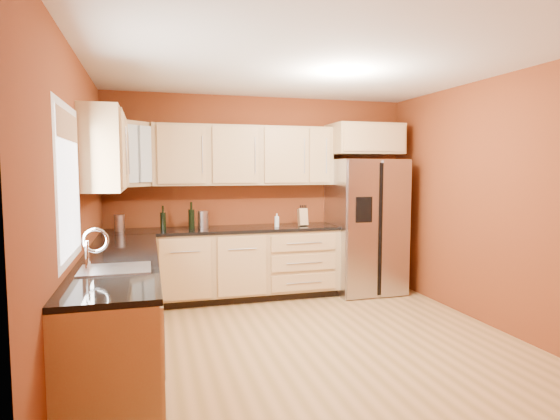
{
  "coord_description": "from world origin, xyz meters",
  "views": [
    {
      "loc": [
        -1.44,
        -4.06,
        1.65
      ],
      "look_at": [
        -0.05,
        0.9,
        1.2
      ],
      "focal_mm": 30.0,
      "sensor_mm": 36.0,
      "label": 1
    }
  ],
  "objects_px": {
    "wine_bottle_a": "(191,215)",
    "knife_block": "(303,217)",
    "canister_left": "(203,220)",
    "refrigerator": "(365,226)",
    "soap_dispenser": "(277,220)"
  },
  "relations": [
    {
      "from": "wine_bottle_a",
      "to": "knife_block",
      "type": "height_order",
      "value": "wine_bottle_a"
    },
    {
      "from": "canister_left",
      "to": "refrigerator",
      "type": "bearing_deg",
      "value": -3.1
    },
    {
      "from": "canister_left",
      "to": "wine_bottle_a",
      "type": "xyz_separation_m",
      "value": [
        -0.14,
        -0.02,
        0.06
      ]
    },
    {
      "from": "wine_bottle_a",
      "to": "knife_block",
      "type": "relative_size",
      "value": 1.5
    },
    {
      "from": "refrigerator",
      "to": "soap_dispenser",
      "type": "distance_m",
      "value": 1.24
    },
    {
      "from": "knife_block",
      "to": "refrigerator",
      "type": "bearing_deg",
      "value": -2.08
    },
    {
      "from": "canister_left",
      "to": "soap_dispenser",
      "type": "relative_size",
      "value": 1.26
    },
    {
      "from": "refrigerator",
      "to": "wine_bottle_a",
      "type": "distance_m",
      "value": 2.31
    },
    {
      "from": "refrigerator",
      "to": "soap_dispenser",
      "type": "xyz_separation_m",
      "value": [
        -1.24,
        -0.0,
        0.11
      ]
    },
    {
      "from": "canister_left",
      "to": "wine_bottle_a",
      "type": "relative_size",
      "value": 0.65
    },
    {
      "from": "refrigerator",
      "to": "knife_block",
      "type": "relative_size",
      "value": 8.09
    },
    {
      "from": "soap_dispenser",
      "to": "refrigerator",
      "type": "bearing_deg",
      "value": 0.15
    },
    {
      "from": "refrigerator",
      "to": "knife_block",
      "type": "xyz_separation_m",
      "value": [
        -0.87,
        0.04,
        0.14
      ]
    },
    {
      "from": "wine_bottle_a",
      "to": "soap_dispenser",
      "type": "xyz_separation_m",
      "value": [
        1.06,
        -0.1,
        -0.08
      ]
    },
    {
      "from": "wine_bottle_a",
      "to": "refrigerator",
      "type": "bearing_deg",
      "value": -2.39
    }
  ]
}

